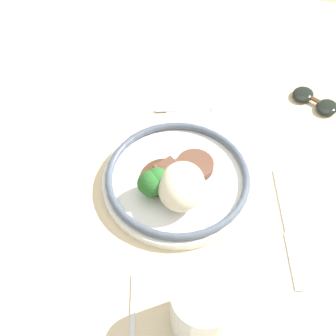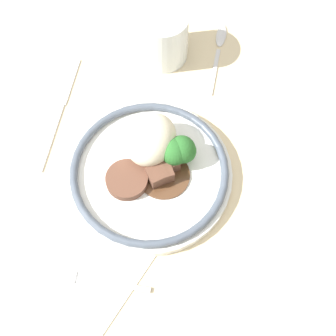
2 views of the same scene
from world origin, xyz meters
name	(u,v)px [view 2 (image 2 of 2)]	position (x,y,z in m)	size (l,w,h in m)	color
ground_plane	(127,199)	(0.00, 0.00, 0.00)	(8.00, 8.00, 0.00)	#998466
dining_table	(126,195)	(0.00, 0.00, 0.02)	(1.13, 1.16, 0.03)	beige
napkin	(90,268)	(-0.13, -0.01, 0.03)	(0.18, 0.16, 0.00)	white
plate	(152,165)	(0.05, -0.02, 0.05)	(0.25, 0.25, 0.08)	white
juice_glass	(163,39)	(0.26, 0.06, 0.07)	(0.08, 0.08, 0.09)	yellow
fork	(79,279)	(-0.14, 0.00, 0.03)	(0.06, 0.16, 0.00)	silver
knife	(61,108)	(0.09, 0.16, 0.03)	(0.21, 0.06, 0.00)	silver
spoon	(220,44)	(0.32, -0.02, 0.03)	(0.15, 0.05, 0.01)	silver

